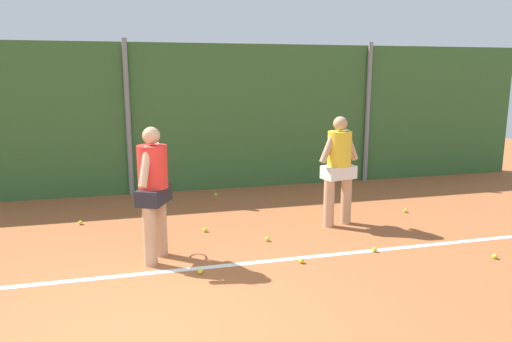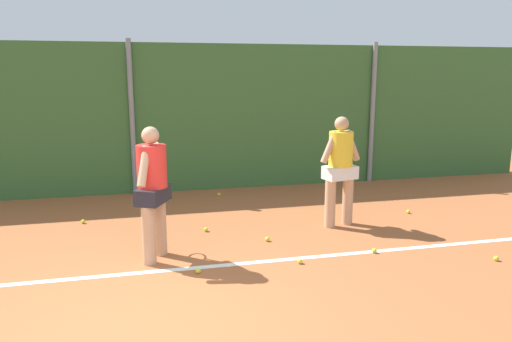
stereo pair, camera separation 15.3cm
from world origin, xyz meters
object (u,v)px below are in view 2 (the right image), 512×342
Objects in this scene: player_foreground_near at (153,186)px; tennis_ball_1 at (374,251)px; tennis_ball_11 at (300,261)px; tennis_ball_12 at (496,258)px; player_midcourt at (340,165)px; tennis_ball_7 at (408,212)px; tennis_ball_6 at (206,229)px; tennis_ball_2 at (198,271)px; tennis_ball_3 at (83,221)px; tennis_ball_9 at (219,194)px; tennis_ball_10 at (267,239)px.

player_foreground_near is 26.23× the size of tennis_ball_1.
tennis_ball_12 is at bearing -11.20° from tennis_ball_11.
tennis_ball_7 is (1.43, 0.33, -0.94)m from player_midcourt.
player_foreground_near is at bearing 1.92° from player_midcourt.
tennis_ball_6 and tennis_ball_11 have the same top height.
tennis_ball_2 and tennis_ball_7 have the same top height.
tennis_ball_3 and tennis_ball_7 have the same top height.
player_foreground_near is 3.06m from tennis_ball_1.
tennis_ball_12 is at bearing -77.81° from player_foreground_near.
tennis_ball_11 is at bearing 0.25° from tennis_ball_2.
player_midcourt is 2.91m from tennis_ball_2.
tennis_ball_9 is 1.00× the size of tennis_ball_12.
tennis_ball_7 is 3.57m from tennis_ball_9.
tennis_ball_12 is (1.40, -1.86, -0.94)m from player_midcourt.
tennis_ball_11 is (0.19, -0.90, 0.00)m from tennis_ball_10.
player_midcourt reaches higher than tennis_ball_1.
tennis_ball_11 is (1.00, -1.54, 0.00)m from tennis_ball_6.
tennis_ball_6 is 1.00× the size of tennis_ball_9.
tennis_ball_9 is 1.00× the size of tennis_ball_10.
player_midcourt is 4.20m from tennis_ball_3.
tennis_ball_2 is 1.29m from tennis_ball_11.
tennis_ball_2 is 1.00× the size of tennis_ball_10.
tennis_ball_2 is at bearing -102.84° from tennis_ball_9.
tennis_ball_2 is 1.43m from tennis_ball_10.
tennis_ball_7 is (3.82, 1.70, 0.00)m from tennis_ball_2.
tennis_ball_10 is at bearing -163.78° from tennis_ball_7.
tennis_ball_7 is (5.40, -0.70, 0.00)m from tennis_ball_3.
player_midcourt is 26.18× the size of tennis_ball_2.
player_midcourt is 26.18× the size of tennis_ball_10.
player_midcourt is 1.75m from tennis_ball_7.
tennis_ball_1 and tennis_ball_11 have the same top height.
tennis_ball_1 and tennis_ball_9 have the same top height.
tennis_ball_2 is 3.74m from tennis_ball_9.
tennis_ball_3 is 1.00× the size of tennis_ball_9.
tennis_ball_11 is at bearing -82.75° from tennis_ball_9.
player_midcourt is 2.30m from tennis_ball_6.
player_foreground_near reaches higher than tennis_ball_9.
tennis_ball_9 is (1.32, 3.05, -0.94)m from player_foreground_near.
tennis_ball_3 is at bearing -27.73° from player_midcourt.
tennis_ball_3 is at bearing 57.62° from player_foreground_near.
player_midcourt reaches higher than tennis_ball_12.
tennis_ball_10 and tennis_ball_11 have the same top height.
tennis_ball_2 is at bearing 172.65° from tennis_ball_12.
tennis_ball_6 and tennis_ball_7 have the same top height.
tennis_ball_10 is at bearing 148.86° from tennis_ball_1.
tennis_ball_1 is at bearing -66.13° from tennis_ball_9.
tennis_ball_12 is (3.79, -0.49, 0.00)m from tennis_ball_2.
tennis_ball_11 is at bearing 168.80° from tennis_ball_12.
tennis_ball_10 is (1.10, 0.91, 0.00)m from tennis_ball_2.
player_foreground_near reaches higher than tennis_ball_10.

